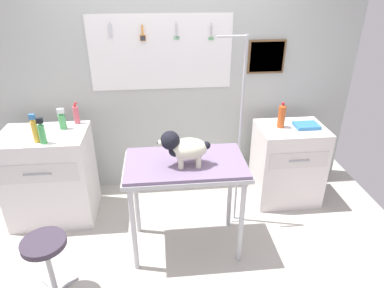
{
  "coord_description": "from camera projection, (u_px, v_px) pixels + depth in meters",
  "views": [
    {
      "loc": [
        -0.13,
        -2.2,
        2.26
      ],
      "look_at": [
        0.11,
        0.16,
        1.05
      ],
      "focal_mm": 31.55,
      "sensor_mm": 36.0,
      "label": 1
    }
  ],
  "objects": [
    {
      "name": "spray_bottle_short",
      "position": [
        76.0,
        115.0,
        3.3
      ],
      "size": [
        0.06,
        0.05,
        0.22
      ],
      "color": "#CE5465",
      "rests_on": "counter_left"
    },
    {
      "name": "detangler_spray",
      "position": [
        62.0,
        120.0,
        3.19
      ],
      "size": [
        0.07,
        0.07,
        0.2
      ],
      "color": "#459D58",
      "rests_on": "counter_left"
    },
    {
      "name": "counter_left",
      "position": [
        51.0,
        176.0,
        3.33
      ],
      "size": [
        0.8,
        0.58,
        0.93
      ],
      "color": "silver",
      "rests_on": "ground"
    },
    {
      "name": "grooming_table",
      "position": [
        185.0,
        172.0,
        2.78
      ],
      "size": [
        1.0,
        0.58,
        0.89
      ],
      "color": "#B7B7BC",
      "rests_on": "ground"
    },
    {
      "name": "supply_tray",
      "position": [
        306.0,
        126.0,
        3.43
      ],
      "size": [
        0.24,
        0.18,
        0.04
      ],
      "color": "#3379B9",
      "rests_on": "cabinet_right"
    },
    {
      "name": "stool",
      "position": [
        46.0,
        252.0,
        2.46
      ],
      "size": [
        0.32,
        0.32,
        0.55
      ],
      "color": "#9E9EA3",
      "rests_on": "ground"
    },
    {
      "name": "soda_bottle",
      "position": [
        282.0,
        116.0,
        3.38
      ],
      "size": [
        0.07,
        0.07,
        0.26
      ],
      "color": "#BE4D1E",
      "rests_on": "cabinet_right"
    },
    {
      "name": "cabinet_right",
      "position": [
        287.0,
        163.0,
        3.62
      ],
      "size": [
        0.68,
        0.54,
        0.85
      ],
      "color": "silver",
      "rests_on": "ground"
    },
    {
      "name": "conditioner_bottle",
      "position": [
        42.0,
        133.0,
        2.9
      ],
      "size": [
        0.06,
        0.06,
        0.24
      ],
      "color": "#45A557",
      "rests_on": "counter_left"
    },
    {
      "name": "rear_wall_panel",
      "position": [
        171.0,
        88.0,
        3.59
      ],
      "size": [
        4.0,
        0.11,
        2.3
      ],
      "color": "#B0B5B0",
      "rests_on": "ground"
    },
    {
      "name": "grooming_arm",
      "position": [
        238.0,
        145.0,
        3.08
      ],
      "size": [
        0.3,
        0.11,
        1.83
      ],
      "color": "#B7B7BC",
      "rests_on": "ground"
    },
    {
      "name": "spray_bottle_tall",
      "position": [
        35.0,
        130.0,
        2.92
      ],
      "size": [
        0.05,
        0.05,
        0.26
      ],
      "color": "gold",
      "rests_on": "counter_left"
    },
    {
      "name": "dog",
      "position": [
        183.0,
        147.0,
        2.61
      ],
      "size": [
        0.42,
        0.19,
        0.3
      ],
      "color": "beige",
      "rests_on": "grooming_table"
    },
    {
      "name": "ground",
      "position": [
        181.0,
        260.0,
        2.99
      ],
      "size": [
        4.4,
        4.0,
        0.04
      ],
      "primitive_type": "cube",
      "color": "#B1ACA2"
    }
  ]
}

